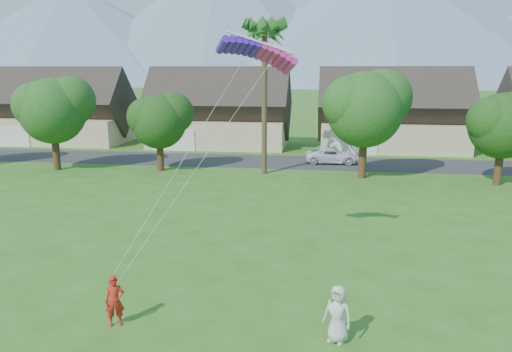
% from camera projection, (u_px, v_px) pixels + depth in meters
% --- Properties ---
extents(street, '(90.00, 7.00, 0.01)m').
position_uv_depth(street, '(293.00, 162.00, 46.83)').
color(street, '#2D2D30').
rests_on(street, ground).
extents(kite_flyer, '(0.76, 0.64, 1.78)m').
position_uv_depth(kite_flyer, '(115.00, 301.00, 16.92)').
color(kite_flyer, '#B22114').
rests_on(kite_flyer, ground).
extents(watcher, '(1.11, 0.95, 1.91)m').
position_uv_depth(watcher, '(338.00, 314.00, 15.90)').
color(watcher, beige).
rests_on(watcher, ground).
extents(parked_car, '(5.05, 2.47, 1.38)m').
position_uv_depth(parked_car, '(332.00, 156.00, 46.17)').
color(parked_car, white).
rests_on(parked_car, ground).
extents(mountain_ridge, '(540.00, 240.00, 70.00)m').
position_uv_depth(mountain_ridge, '(345.00, 28.00, 257.83)').
color(mountain_ridge, slate).
rests_on(mountain_ridge, ground).
extents(houses_row, '(72.75, 8.19, 8.86)m').
position_uv_depth(houses_row, '(304.00, 117.00, 54.74)').
color(houses_row, beige).
rests_on(houses_row, ground).
extents(tree_row, '(62.27, 6.67, 8.45)m').
position_uv_depth(tree_row, '(274.00, 116.00, 40.08)').
color(tree_row, '#47301C').
rests_on(tree_row, ground).
extents(fan_palm, '(3.00, 3.00, 13.80)m').
position_uv_depth(fan_palm, '(265.00, 27.00, 39.30)').
color(fan_palm, '#4C3D26').
rests_on(fan_palm, ground).
extents(parafoil_kite, '(3.46, 1.53, 0.50)m').
position_uv_depth(parafoil_kite, '(258.00, 50.00, 20.40)').
color(parafoil_kite, '#4518B6').
rests_on(parafoil_kite, ground).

